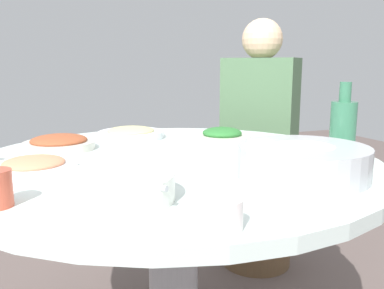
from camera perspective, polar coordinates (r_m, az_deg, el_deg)
name	(u,v)px	position (r m, az deg, el deg)	size (l,w,h in m)	color
round_dining_table	(173,208)	(1.26, -2.65, -8.65)	(1.21, 1.21, 0.73)	#99999E
rice_bowl	(303,161)	(1.05, 14.93, -2.17)	(0.32, 0.32, 0.09)	#B2B5BA
soup_bowl	(116,188)	(0.86, -10.44, -5.86)	(0.24, 0.24, 0.06)	white
dish_stirfry	(59,143)	(1.42, -17.76, 0.19)	(0.23, 0.23, 0.05)	silver
dish_greens	(222,136)	(1.50, 4.15, 1.20)	(0.21, 0.21, 0.05)	silver
dish_shrimp	(34,166)	(1.13, -20.84, -2.83)	(0.22, 0.22, 0.04)	white
dish_noodles	(131,133)	(1.58, -8.36, 1.55)	(0.25, 0.25, 0.04)	white
green_bottle	(343,127)	(1.31, 19.98, 2.27)	(0.08, 0.08, 0.22)	#377654
tea_cup_far	(223,214)	(0.70, 4.30, -9.50)	(0.07, 0.07, 0.05)	white
stool_for_diner_left	(257,220)	(2.17, 8.86, -10.22)	(0.35, 0.35, 0.45)	brown
diner_left	(260,113)	(2.04, 9.30, 4.24)	(0.47, 0.47, 0.76)	#2D333D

